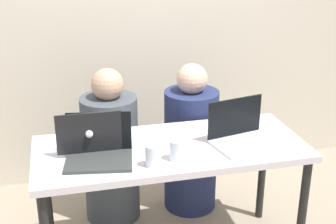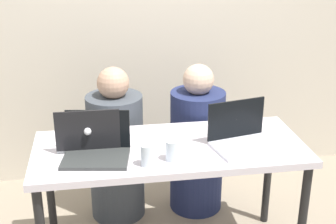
# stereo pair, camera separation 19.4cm
# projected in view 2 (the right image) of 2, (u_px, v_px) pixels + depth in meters

# --- Properties ---
(back_wall) EXTENTS (4.50, 0.10, 2.40)m
(back_wall) POSITION_uv_depth(u_px,v_px,m) (145.00, 27.00, 3.56)
(back_wall) COLOR beige
(back_wall) RESTS_ON ground
(desk) EXTENTS (1.53, 0.64, 0.76)m
(desk) POSITION_uv_depth(u_px,v_px,m) (170.00, 158.00, 2.66)
(desk) COLOR silver
(desk) RESTS_ON ground
(person_on_left) EXTENTS (0.39, 0.39, 1.08)m
(person_on_left) POSITION_uv_depth(u_px,v_px,m) (116.00, 152.00, 3.19)
(person_on_left) COLOR #41474F
(person_on_left) RESTS_ON ground
(person_on_right) EXTENTS (0.41, 0.41, 1.07)m
(person_on_right) POSITION_uv_depth(u_px,v_px,m) (197.00, 147.00, 3.28)
(person_on_right) COLOR navy
(person_on_right) RESTS_ON ground
(laptop_back_left) EXTENTS (0.35, 0.29, 0.24)m
(laptop_back_left) POSITION_uv_depth(u_px,v_px,m) (89.00, 137.00, 2.61)
(laptop_back_left) COLOR silver
(laptop_back_left) RESTS_ON desk
(laptop_front_right) EXTENTS (0.40, 0.32, 0.24)m
(laptop_front_right) POSITION_uv_depth(u_px,v_px,m) (242.00, 137.00, 2.62)
(laptop_front_right) COLOR silver
(laptop_front_right) RESTS_ON desk
(laptop_front_left) EXTENTS (0.38, 0.30, 0.24)m
(laptop_front_left) POSITION_uv_depth(u_px,v_px,m) (97.00, 148.00, 2.49)
(laptop_front_left) COLOR #373A39
(laptop_front_left) RESTS_ON desk
(water_glass_left) EXTENTS (0.07, 0.07, 0.12)m
(water_glass_left) POSITION_uv_depth(u_px,v_px,m) (147.00, 157.00, 2.40)
(water_glass_left) COLOR silver
(water_glass_left) RESTS_ON desk
(water_glass_center) EXTENTS (0.07, 0.07, 0.11)m
(water_glass_center) POSITION_uv_depth(u_px,v_px,m) (173.00, 152.00, 2.46)
(water_glass_center) COLOR silver
(water_glass_center) RESTS_ON desk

